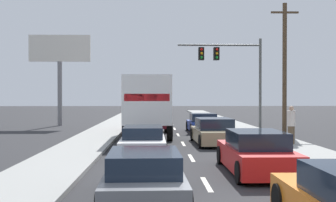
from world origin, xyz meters
TOP-DOWN VIEW (x-y plane):
  - ground_plane at (0.00, 25.00)m, footprint 140.00×140.00m
  - sidewalk_right at (4.77, 20.00)m, footprint 2.45×80.00m
  - sidewalk_left at (-4.77, 20.00)m, footprint 2.45×80.00m
  - lane_markings at (0.00, 18.66)m, footprint 0.14×52.00m
  - box_truck at (-1.83, 17.16)m, footprint 2.70×8.57m
  - car_white at (-1.89, 9.46)m, footprint 1.87×4.46m
  - car_gray at (-1.64, 1.60)m, footprint 1.92×4.31m
  - car_blue at (1.75, 20.71)m, footprint 2.00×4.12m
  - car_tan at (1.54, 13.52)m, footprint 2.08×4.73m
  - car_red at (1.75, 5.35)m, footprint 1.88×4.59m
  - traffic_signal_mast at (3.94, 24.45)m, footprint 6.34×0.69m
  - utility_pole_mid at (7.00, 19.90)m, footprint 1.80×0.28m
  - roadside_billboard at (-9.12, 27.21)m, footprint 4.94×0.36m
  - pedestrian_near_corner at (5.02, 12.19)m, footprint 0.38×0.38m

SIDE VIEW (x-z plane):
  - ground_plane at x=0.00m, z-range 0.00..0.00m
  - lane_markings at x=0.00m, z-range 0.00..0.01m
  - sidewalk_right at x=4.77m, z-range 0.00..0.14m
  - sidewalk_left at x=-4.77m, z-range 0.00..0.14m
  - car_white at x=-1.89m, z-range -0.04..1.14m
  - car_gray at x=-1.64m, z-range -0.04..1.16m
  - car_blue at x=1.75m, z-range -0.06..1.18m
  - car_tan at x=1.54m, z-range -0.05..1.24m
  - car_red at x=1.75m, z-range -0.05..1.27m
  - pedestrian_near_corner at x=5.02m, z-range 0.14..1.94m
  - box_truck at x=-1.83m, z-range 0.26..3.72m
  - utility_pole_mid at x=7.00m, z-range 0.14..8.56m
  - traffic_signal_mast at x=3.94m, z-range 1.62..8.34m
  - roadside_billboard at x=-9.12m, z-range 1.71..9.03m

